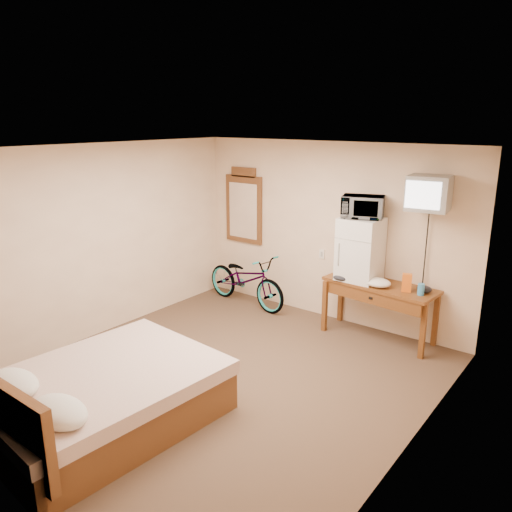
{
  "coord_description": "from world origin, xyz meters",
  "views": [
    {
      "loc": [
        3.35,
        -3.73,
        2.8
      ],
      "look_at": [
        -0.14,
        0.81,
        1.21
      ],
      "focal_mm": 35.0,
      "sensor_mm": 36.0,
      "label": 1
    }
  ],
  "objects_px": {
    "blue_cup": "(421,289)",
    "bed": "(98,398)",
    "mini_fridge": "(360,249)",
    "crt_television": "(429,193)",
    "microwave": "(363,207)",
    "wall_mirror": "(244,207)",
    "desk": "(378,293)",
    "bicycle": "(246,279)"
  },
  "relations": [
    {
      "from": "microwave",
      "to": "wall_mirror",
      "type": "distance_m",
      "value": 2.15
    },
    {
      "from": "wall_mirror",
      "to": "bicycle",
      "type": "distance_m",
      "value": 1.14
    },
    {
      "from": "blue_cup",
      "to": "bed",
      "type": "height_order",
      "value": "bed"
    },
    {
      "from": "mini_fridge",
      "to": "microwave",
      "type": "bearing_deg",
      "value": 56.28
    },
    {
      "from": "microwave",
      "to": "blue_cup",
      "type": "bearing_deg",
      "value": -26.51
    },
    {
      "from": "mini_fridge",
      "to": "bicycle",
      "type": "distance_m",
      "value": 1.97
    },
    {
      "from": "mini_fridge",
      "to": "crt_television",
      "type": "relative_size",
      "value": 1.37
    },
    {
      "from": "blue_cup",
      "to": "wall_mirror",
      "type": "xyz_separation_m",
      "value": [
        -2.99,
        0.34,
        0.64
      ]
    },
    {
      "from": "crt_television",
      "to": "mini_fridge",
      "type": "bearing_deg",
      "value": 179.12
    },
    {
      "from": "wall_mirror",
      "to": "blue_cup",
      "type": "bearing_deg",
      "value": -6.49
    },
    {
      "from": "mini_fridge",
      "to": "bicycle",
      "type": "bearing_deg",
      "value": -177.04
    },
    {
      "from": "desk",
      "to": "wall_mirror",
      "type": "xyz_separation_m",
      "value": [
        -2.43,
        0.27,
        0.82
      ]
    },
    {
      "from": "bed",
      "to": "bicycle",
      "type": "bearing_deg",
      "value": 104.91
    },
    {
      "from": "bicycle",
      "to": "bed",
      "type": "distance_m",
      "value": 3.43
    },
    {
      "from": "crt_television",
      "to": "wall_mirror",
      "type": "height_order",
      "value": "crt_television"
    },
    {
      "from": "crt_television",
      "to": "bed",
      "type": "height_order",
      "value": "crt_television"
    },
    {
      "from": "blue_cup",
      "to": "bicycle",
      "type": "bearing_deg",
      "value": 179.84
    },
    {
      "from": "bed",
      "to": "mini_fridge",
      "type": "bearing_deg",
      "value": 74.56
    },
    {
      "from": "microwave",
      "to": "bed",
      "type": "relative_size",
      "value": 0.24
    },
    {
      "from": "crt_television",
      "to": "bicycle",
      "type": "height_order",
      "value": "crt_television"
    },
    {
      "from": "crt_television",
      "to": "wall_mirror",
      "type": "relative_size",
      "value": 0.51
    },
    {
      "from": "blue_cup",
      "to": "bicycle",
      "type": "distance_m",
      "value": 2.72
    },
    {
      "from": "crt_television",
      "to": "bicycle",
      "type": "relative_size",
      "value": 0.39
    },
    {
      "from": "mini_fridge",
      "to": "crt_television",
      "type": "height_order",
      "value": "crt_television"
    },
    {
      "from": "mini_fridge",
      "to": "bicycle",
      "type": "height_order",
      "value": "mini_fridge"
    },
    {
      "from": "microwave",
      "to": "wall_mirror",
      "type": "xyz_separation_m",
      "value": [
        -2.13,
        0.24,
        -0.25
      ]
    },
    {
      "from": "desk",
      "to": "wall_mirror",
      "type": "bearing_deg",
      "value": 173.55
    },
    {
      "from": "blue_cup",
      "to": "mini_fridge",
      "type": "bearing_deg",
      "value": 173.28
    },
    {
      "from": "wall_mirror",
      "to": "bed",
      "type": "height_order",
      "value": "wall_mirror"
    },
    {
      "from": "desk",
      "to": "blue_cup",
      "type": "relative_size",
      "value": 10.55
    },
    {
      "from": "blue_cup",
      "to": "crt_television",
      "type": "xyz_separation_m",
      "value": [
        -0.04,
        0.09,
        1.14
      ]
    },
    {
      "from": "wall_mirror",
      "to": "bicycle",
      "type": "xyz_separation_m",
      "value": [
        0.3,
        -0.33,
        -1.05
      ]
    },
    {
      "from": "blue_cup",
      "to": "wall_mirror",
      "type": "bearing_deg",
      "value": 173.51
    },
    {
      "from": "mini_fridge",
      "to": "wall_mirror",
      "type": "distance_m",
      "value": 2.16
    },
    {
      "from": "microwave",
      "to": "crt_television",
      "type": "height_order",
      "value": "crt_television"
    },
    {
      "from": "crt_television",
      "to": "bed",
      "type": "distance_m",
      "value": 4.17
    },
    {
      "from": "crt_television",
      "to": "bed",
      "type": "relative_size",
      "value": 0.27
    },
    {
      "from": "desk",
      "to": "bicycle",
      "type": "distance_m",
      "value": 2.14
    },
    {
      "from": "mini_fridge",
      "to": "bed",
      "type": "height_order",
      "value": "mini_fridge"
    },
    {
      "from": "mini_fridge",
      "to": "microwave",
      "type": "relative_size",
      "value": 1.59
    },
    {
      "from": "desk",
      "to": "blue_cup",
      "type": "distance_m",
      "value": 0.59
    },
    {
      "from": "wall_mirror",
      "to": "mini_fridge",
      "type": "bearing_deg",
      "value": -6.4
    }
  ]
}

